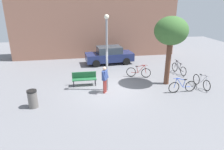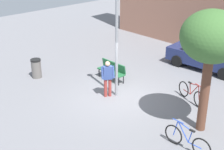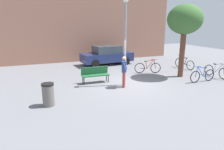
{
  "view_description": "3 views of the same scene",
  "coord_description": "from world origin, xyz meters",
  "px_view_note": "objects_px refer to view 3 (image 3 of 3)",
  "views": [
    {
      "loc": [
        -1.89,
        -11.7,
        5.36
      ],
      "look_at": [
        0.14,
        0.09,
        0.98
      ],
      "focal_mm": 32.65,
      "sensor_mm": 36.0,
      "label": 1
    },
    {
      "loc": [
        9.2,
        -9.08,
        6.7
      ],
      "look_at": [
        -0.25,
        -0.15,
        1.03
      ],
      "focal_mm": 52.07,
      "sensor_mm": 36.0,
      "label": 2
    },
    {
      "loc": [
        -4.85,
        -9.99,
        3.42
      ],
      "look_at": [
        -1.11,
        -0.42,
        0.77
      ],
      "focal_mm": 32.97,
      "sensor_mm": 36.0,
      "label": 3
    }
  ],
  "objects_px": {
    "lamppost": "(125,35)",
    "trash_bin": "(48,95)",
    "park_bench": "(95,73)",
    "bicycle_silver": "(216,71)",
    "plaza_tree": "(185,21)",
    "parked_car_navy": "(107,55)",
    "bicycle_red": "(148,68)",
    "bicycle_blue": "(202,75)",
    "bicycle_black": "(184,64)",
    "person_by_lamppost": "(124,70)"
  },
  "relations": [
    {
      "from": "bicycle_black",
      "to": "parked_car_navy",
      "type": "distance_m",
      "value": 6.1
    },
    {
      "from": "bicycle_black",
      "to": "park_bench",
      "type": "bearing_deg",
      "value": -171.35
    },
    {
      "from": "bicycle_blue",
      "to": "parked_car_navy",
      "type": "distance_m",
      "value": 7.71
    },
    {
      "from": "bicycle_silver",
      "to": "lamppost",
      "type": "bearing_deg",
      "value": 174.21
    },
    {
      "from": "bicycle_silver",
      "to": "parked_car_navy",
      "type": "xyz_separation_m",
      "value": [
        -5.08,
        6.39,
        0.39
      ]
    },
    {
      "from": "bicycle_black",
      "to": "parked_car_navy",
      "type": "xyz_separation_m",
      "value": [
        -4.91,
        3.6,
        0.39
      ]
    },
    {
      "from": "lamppost",
      "to": "bicycle_red",
      "type": "relative_size",
      "value": 2.7
    },
    {
      "from": "plaza_tree",
      "to": "bicycle_red",
      "type": "relative_size",
      "value": 2.61
    },
    {
      "from": "lamppost",
      "to": "bicycle_red",
      "type": "distance_m",
      "value": 4.05
    },
    {
      "from": "plaza_tree",
      "to": "trash_bin",
      "type": "relative_size",
      "value": 4.59
    },
    {
      "from": "person_by_lamppost",
      "to": "parked_car_navy",
      "type": "xyz_separation_m",
      "value": [
        1.25,
        6.12,
        -0.19
      ]
    },
    {
      "from": "park_bench",
      "to": "bicycle_silver",
      "type": "height_order",
      "value": "bicycle_silver"
    },
    {
      "from": "park_bench",
      "to": "bicycle_blue",
      "type": "xyz_separation_m",
      "value": [
        5.91,
        -2.15,
        -0.16
      ]
    },
    {
      "from": "plaza_tree",
      "to": "bicycle_silver",
      "type": "distance_m",
      "value": 3.83
    },
    {
      "from": "person_by_lamppost",
      "to": "park_bench",
      "type": "bearing_deg",
      "value": 130.44
    },
    {
      "from": "person_by_lamppost",
      "to": "trash_bin",
      "type": "height_order",
      "value": "person_by_lamppost"
    },
    {
      "from": "parked_car_navy",
      "to": "park_bench",
      "type": "bearing_deg",
      "value": -117.38
    },
    {
      "from": "park_bench",
      "to": "parked_car_navy",
      "type": "bearing_deg",
      "value": 62.62
    },
    {
      "from": "lamppost",
      "to": "bicycle_blue",
      "type": "xyz_separation_m",
      "value": [
        4.52,
        -1.1,
        -2.37
      ]
    },
    {
      "from": "lamppost",
      "to": "park_bench",
      "type": "distance_m",
      "value": 2.81
    },
    {
      "from": "bicycle_black",
      "to": "parked_car_navy",
      "type": "height_order",
      "value": "parked_car_navy"
    },
    {
      "from": "plaza_tree",
      "to": "trash_bin",
      "type": "distance_m",
      "value": 9.07
    },
    {
      "from": "park_bench",
      "to": "bicycle_silver",
      "type": "xyz_separation_m",
      "value": [
        7.52,
        -1.67,
        -0.16
      ]
    },
    {
      "from": "bicycle_red",
      "to": "bicycle_blue",
      "type": "distance_m",
      "value": 3.56
    },
    {
      "from": "bicycle_silver",
      "to": "parked_car_navy",
      "type": "height_order",
      "value": "parked_car_navy"
    },
    {
      "from": "trash_bin",
      "to": "plaza_tree",
      "type": "bearing_deg",
      "value": 12.82
    },
    {
      "from": "bicycle_silver",
      "to": "parked_car_navy",
      "type": "bearing_deg",
      "value": 128.45
    },
    {
      "from": "lamppost",
      "to": "park_bench",
      "type": "relative_size",
      "value": 2.9
    },
    {
      "from": "bicycle_black",
      "to": "bicycle_red",
      "type": "bearing_deg",
      "value": -175.87
    },
    {
      "from": "person_by_lamppost",
      "to": "bicycle_blue",
      "type": "xyz_separation_m",
      "value": [
        4.71,
        -0.75,
        -0.58
      ]
    },
    {
      "from": "lamppost",
      "to": "bicycle_black",
      "type": "bearing_deg",
      "value": 19.99
    },
    {
      "from": "lamppost",
      "to": "trash_bin",
      "type": "distance_m",
      "value": 5.02
    },
    {
      "from": "park_bench",
      "to": "person_by_lamppost",
      "type": "bearing_deg",
      "value": -49.56
    },
    {
      "from": "bicycle_silver",
      "to": "bicycle_blue",
      "type": "relative_size",
      "value": 1.0
    },
    {
      "from": "plaza_tree",
      "to": "parked_car_navy",
      "type": "distance_m",
      "value": 6.8
    },
    {
      "from": "trash_bin",
      "to": "bicycle_silver",
      "type": "bearing_deg",
      "value": 5.07
    },
    {
      "from": "bicycle_blue",
      "to": "bicycle_black",
      "type": "bearing_deg",
      "value": 66.16
    },
    {
      "from": "bicycle_silver",
      "to": "bicycle_blue",
      "type": "bearing_deg",
      "value": -163.37
    },
    {
      "from": "plaza_tree",
      "to": "parked_car_navy",
      "type": "bearing_deg",
      "value": 119.68
    },
    {
      "from": "park_bench",
      "to": "trash_bin",
      "type": "xyz_separation_m",
      "value": [
        -2.82,
        -2.59,
        -0.05
      ]
    },
    {
      "from": "person_by_lamppost",
      "to": "park_bench",
      "type": "distance_m",
      "value": 1.89
    },
    {
      "from": "bicycle_silver",
      "to": "bicycle_blue",
      "type": "xyz_separation_m",
      "value": [
        -1.61,
        -0.48,
        0.0
      ]
    },
    {
      "from": "lamppost",
      "to": "trash_bin",
      "type": "height_order",
      "value": "lamppost"
    },
    {
      "from": "park_bench",
      "to": "bicycle_blue",
      "type": "distance_m",
      "value": 6.29
    },
    {
      "from": "bicycle_black",
      "to": "bicycle_silver",
      "type": "relative_size",
      "value": 0.99
    },
    {
      "from": "plaza_tree",
      "to": "bicycle_silver",
      "type": "bearing_deg",
      "value": -26.24
    },
    {
      "from": "bicycle_blue",
      "to": "parked_car_navy",
      "type": "height_order",
      "value": "parked_car_navy"
    },
    {
      "from": "bicycle_silver",
      "to": "bicycle_black",
      "type": "bearing_deg",
      "value": 93.42
    },
    {
      "from": "lamppost",
      "to": "park_bench",
      "type": "bearing_deg",
      "value": 142.85
    },
    {
      "from": "bicycle_red",
      "to": "trash_bin",
      "type": "relative_size",
      "value": 1.76
    }
  ]
}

